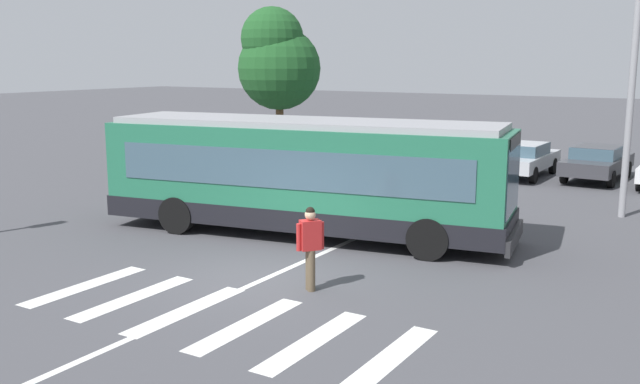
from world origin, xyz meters
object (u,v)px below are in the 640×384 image
Objects in this scene: pedestrian_crossing_street at (310,244)px; parked_car_teal at (396,148)px; background_tree_left at (277,60)px; parked_car_silver at (523,158)px; city_transit_bus at (305,176)px; parked_car_blue at (459,153)px; twin_arm_street_lamp at (637,18)px; parked_car_charcoal at (597,161)px.

pedestrian_crossing_street reaches higher than parked_car_teal.
background_tree_left is at bearing 126.78° from pedestrian_crossing_street.
background_tree_left is at bearing -175.08° from parked_car_silver.
city_transit_bus is 14.83m from background_tree_left.
city_transit_bus is 4.68m from pedestrian_crossing_street.
parked_car_blue is 0.48× the size of twin_arm_street_lamp.
parked_car_charcoal is (5.36, 0.60, 0.00)m from parked_car_blue.
twin_arm_street_lamp is 1.35× the size of background_tree_left.
twin_arm_street_lamp is at bearing -17.04° from background_tree_left.
parked_car_teal and parked_car_blue have the same top height.
parked_car_silver is at bearing 79.65° from city_transit_bus.
parked_car_blue is 0.98× the size of parked_car_charcoal.
city_transit_bus is 1.60× the size of background_tree_left.
parked_car_charcoal is 14.44m from background_tree_left.
background_tree_left reaches higher than pedestrian_crossing_street.
background_tree_left is (-11.15, -0.96, 3.81)m from parked_car_silver.
background_tree_left reaches higher than parked_car_blue.
twin_arm_street_lamp reaches higher than parked_car_teal.
pedestrian_crossing_street is 12.31m from twin_arm_street_lamp.
twin_arm_street_lamp is at bearing 44.24° from city_transit_bus.
pedestrian_crossing_street is at bearing -112.06° from twin_arm_street_lamp.
parked_car_teal is 12.69m from twin_arm_street_lamp.
twin_arm_street_lamp is (6.86, 6.68, 4.14)m from city_transit_bus.
parked_car_charcoal is at bearing 4.05° from parked_car_teal.
pedestrian_crossing_street reaches higher than parked_car_blue.
city_transit_bus reaches higher than parked_car_charcoal.
parked_car_teal is 2.90m from parked_car_blue.
twin_arm_street_lamp reaches higher than city_transit_bus.
parked_car_silver is (2.28, 12.46, -0.82)m from city_transit_bus.
city_transit_bus is at bearing -88.22° from parked_car_blue.
twin_arm_street_lamp is at bearing -38.54° from parked_car_blue.
background_tree_left reaches higher than city_transit_bus.
parked_car_blue is 5.40m from parked_car_charcoal.
city_transit_bus is 1.19× the size of twin_arm_street_lamp.
parked_car_teal is at bearing 179.98° from parked_car_silver.
pedestrian_crossing_street is at bearing -98.02° from parked_car_charcoal.
parked_car_blue is at bearing 141.46° from twin_arm_street_lamp.
background_tree_left is (-5.58, -0.96, 3.81)m from parked_car_teal.
parked_car_silver is at bearing -0.02° from parked_car_teal.
parked_car_teal is (-3.29, 12.46, -0.82)m from city_transit_bus.
background_tree_left is (-11.47, 15.34, 3.61)m from pedestrian_crossing_street.
twin_arm_street_lamp reaches higher than pedestrian_crossing_street.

